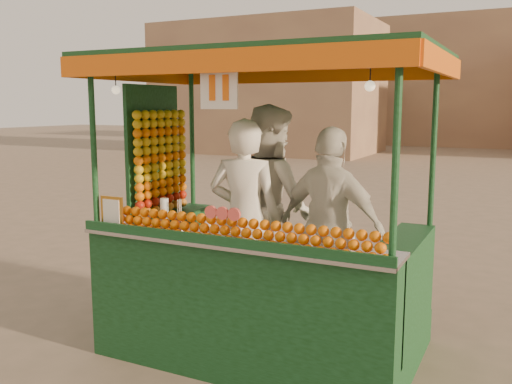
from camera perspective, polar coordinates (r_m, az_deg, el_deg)
The scene contains 7 objects.
ground at distance 5.62m, azimuth -1.92°, elevation -14.29°, with size 90.00×90.00×0.00m, color brown.
building_left at distance 27.10m, azimuth 1.36°, elevation 10.54°, with size 10.00×6.00×6.00m, color #A4805D.
building_center at distance 34.86m, azimuth 19.33°, elevation 10.50°, with size 14.00×7.00×7.00m, color #A4805D.
juice_cart at distance 4.96m, azimuth -0.27°, elevation -6.96°, with size 2.91×1.89×2.65m.
vendor_left at distance 5.00m, azimuth -1.17°, elevation -2.72°, with size 0.73×0.56×1.80m.
vendor_middle at distance 5.29m, azimuth 1.46°, elevation -1.41°, with size 1.18×1.15×1.92m.
vendor_right at distance 4.85m, azimuth 7.67°, elevation -3.56°, with size 1.08×0.64×1.73m.
Camera 1 is at (2.46, -4.55, 2.21)m, focal length 38.95 mm.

